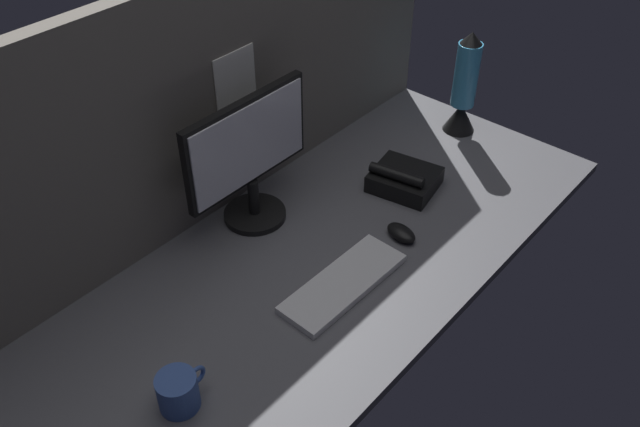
% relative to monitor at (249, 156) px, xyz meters
% --- Properties ---
extents(ground_plane, '(1.80, 0.80, 0.03)m').
position_rel_monitor_xyz_m(ground_plane, '(0.01, -0.25, -0.23)').
color(ground_plane, '#515156').
extents(cubicle_wall_back, '(1.80, 0.06, 0.69)m').
position_rel_monitor_xyz_m(cubicle_wall_back, '(0.01, 0.12, 0.13)').
color(cubicle_wall_back, slate).
rests_on(cubicle_wall_back, ground_plane).
extents(monitor, '(0.42, 0.18, 0.38)m').
position_rel_monitor_xyz_m(monitor, '(0.00, 0.00, 0.00)').
color(monitor, black).
rests_on(monitor, ground_plane).
extents(keyboard, '(0.37, 0.14, 0.02)m').
position_rel_monitor_xyz_m(keyboard, '(-0.05, -0.38, -0.20)').
color(keyboard, silver).
rests_on(keyboard, ground_plane).
extents(mouse, '(0.07, 0.10, 0.03)m').
position_rel_monitor_xyz_m(mouse, '(0.20, -0.38, -0.19)').
color(mouse, black).
rests_on(mouse, ground_plane).
extents(mug_ceramic_blue, '(0.12, 0.09, 0.09)m').
position_rel_monitor_xyz_m(mug_ceramic_blue, '(-0.56, -0.34, -0.17)').
color(mug_ceramic_blue, '#38569E').
rests_on(mug_ceramic_blue, ground_plane).
extents(lava_lamp, '(0.11, 0.11, 0.36)m').
position_rel_monitor_xyz_m(lava_lamp, '(0.79, -0.20, -0.06)').
color(lava_lamp, black).
rests_on(lava_lamp, ground_plane).
extents(desk_phone, '(0.20, 0.22, 0.09)m').
position_rel_monitor_xyz_m(desk_phone, '(0.40, -0.26, -0.18)').
color(desk_phone, black).
rests_on(desk_phone, ground_plane).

